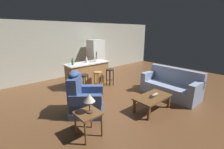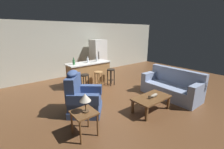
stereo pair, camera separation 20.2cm
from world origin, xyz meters
name	(u,v)px [view 1 (the left image)]	position (x,y,z in m)	size (l,w,h in m)	color
ground_plane	(109,94)	(0.00, 0.00, 0.00)	(12.00, 12.00, 0.00)	brown
back_wall	(67,50)	(0.00, 3.12, 1.30)	(12.00, 0.05, 2.60)	#B2B2A3
coffee_table	(153,98)	(0.24, -1.65, 0.36)	(1.10, 0.60, 0.42)	brown
fish_figurine	(154,95)	(0.27, -1.68, 0.46)	(0.34, 0.10, 0.10)	#4C3823
couch	(171,86)	(1.60, -1.46, 0.34)	(0.85, 1.91, 0.94)	#8493B2
recliner_near_lamp	(84,99)	(-1.30, -0.52, 0.42)	(1.18, 1.18, 1.20)	#384C7A
end_table	(88,117)	(-1.72, -1.40, 0.46)	(0.48, 0.48, 0.56)	brown
table_lamp	(89,99)	(-1.69, -1.43, 0.87)	(0.24, 0.24, 0.41)	#4C3823
kitchen_island	(88,74)	(0.00, 1.35, 0.48)	(1.80, 0.70, 0.95)	#9E7042
bar_stool_left	(84,80)	(-0.55, 0.72, 0.47)	(0.32, 0.32, 0.68)	black
bar_stool_middle	(98,77)	(0.06, 0.72, 0.47)	(0.32, 0.32, 0.68)	#A87A47
bar_stool_right	(110,74)	(0.66, 0.72, 0.47)	(0.32, 0.32, 0.68)	black
refrigerator	(96,57)	(1.27, 2.55, 0.88)	(0.70, 0.69, 1.76)	white
bottle_tall_green	(86,60)	(-0.04, 1.34, 1.05)	(0.09, 0.09, 0.26)	silver
bottle_short_amber	(95,59)	(0.38, 1.31, 1.07)	(0.08, 0.08, 0.31)	silver
bottle_wine_dark	(73,62)	(-0.65, 1.32, 1.05)	(0.09, 0.09, 0.27)	#2D6B38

